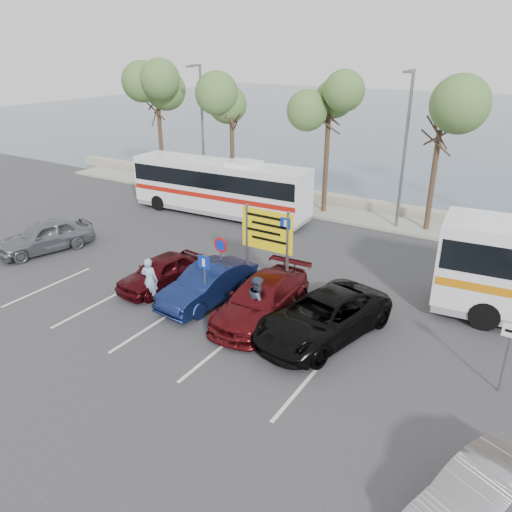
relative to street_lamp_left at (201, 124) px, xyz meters
The scene contains 24 objects.
ground 17.43m from the street_lamp_left, 53.51° to the right, with size 120.00×120.00×0.00m, color #343437.
kerb_strip 10.99m from the street_lamp_left, ahead, with size 44.00×2.40×0.15m, color #9B9A8D.
seawall 11.16m from the street_lamp_left, 13.93° to the left, with size 48.00×0.80×0.60m, color #AAA088.
sea 47.77m from the street_lamp_left, 77.86° to the left, with size 140.00×140.00×0.00m, color #405267.
tree_far_left 4.38m from the street_lamp_left, behind, with size 3.20×3.20×7.60m.
tree_left 2.49m from the street_lamp_left, 13.51° to the left, with size 3.20×3.20×7.20m.
tree_mid 8.76m from the street_lamp_left, ahead, with size 3.20×3.20×8.00m.
tree_right 14.59m from the street_lamp_left, ahead, with size 3.20×3.20×7.40m.
street_lamp_left is the anchor object (origin of this frame).
street_lamp_right 13.00m from the street_lamp_left, ahead, with size 0.45×1.15×8.01m.
direction_sign 15.24m from the street_lamp_left, 43.17° to the right, with size 2.20×0.12×3.60m.
sign_no_stop 14.88m from the street_lamp_left, 49.83° to the right, with size 0.60×0.08×2.35m.
sign_parking 16.37m from the street_lamp_left, 52.40° to the right, with size 0.50×0.07×2.25m.
sign_taxi 23.38m from the street_lamp_left, 31.27° to the right, with size 0.50×0.07×2.20m.
lane_markings 17.62m from the street_lamp_left, 58.61° to the right, with size 12.02×4.20×0.01m, color silver, non-canonical shape.
coach_bus_left 5.54m from the street_lamp_left, 40.78° to the right, with size 10.81×2.90×3.33m.
car_silver_a 12.62m from the street_lamp_left, 91.83° to the right, with size 1.81×4.49×1.53m, color slate.
car_blue 15.74m from the street_lamp_left, 51.97° to the right, with size 1.53×4.40×1.45m, color #0F1A46.
car_maroon 17.28m from the street_lamp_left, 45.53° to the right, with size 2.05×5.04×1.46m, color #520D11.
car_red 14.45m from the street_lamp_left, 59.78° to the right, with size 1.57×3.90×1.33m, color #3E080D.
suv_black 19.00m from the street_lamp_left, 40.25° to the right, with size 2.47×5.36×1.49m, color black.
car_silver_b 26.44m from the street_lamp_left, 40.09° to the right, with size 1.33×3.83×1.26m, color gray.
pedestrian_near 15.65m from the street_lamp_left, 60.41° to the right, with size 0.66×0.43×1.80m, color #89A0C8.
pedestrian_far 17.69m from the street_lamp_left, 46.32° to the right, with size 0.91×0.71×1.87m, color #384054.
Camera 1 is at (10.06, -12.15, 9.18)m, focal length 35.00 mm.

